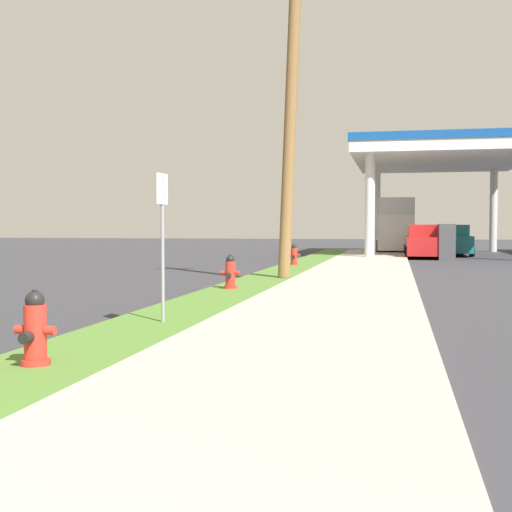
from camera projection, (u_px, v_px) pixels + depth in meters
name	position (u px, v px, depth m)	size (l,w,h in m)	color
fire_hydrant_nearest	(35.00, 332.00, 6.63)	(0.42, 0.37, 0.74)	red
fire_hydrant_second	(230.00, 274.00, 14.85)	(0.42, 0.38, 0.74)	red
fire_hydrant_third	(294.00, 256.00, 24.05)	(0.42, 0.37, 0.74)	red
utility_pole_midground	(290.00, 122.00, 17.88)	(1.30, 0.74, 8.12)	olive
street_sign_post	(162.00, 216.00, 9.59)	(0.05, 0.36, 2.12)	gray
car_teal_by_near_pump	(451.00, 241.00, 34.88)	(2.01, 4.53, 1.57)	#197075
car_red_by_far_pump	(426.00, 243.00, 31.74)	(1.97, 4.51, 1.57)	red
truck_white_at_forecourt	(396.00, 227.00, 38.65)	(2.18, 6.42, 3.11)	white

